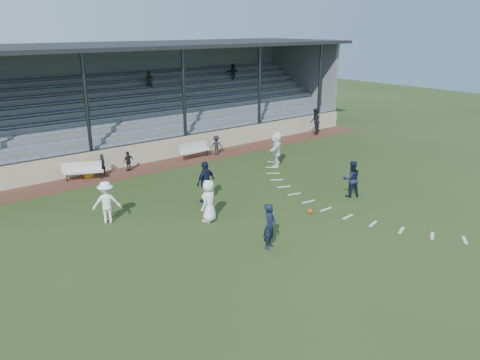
# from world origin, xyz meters

# --- Properties ---
(ground) EXTENTS (90.00, 90.00, 0.00)m
(ground) POSITION_xyz_m (0.00, 0.00, 0.00)
(ground) COLOR #293A17
(ground) RESTS_ON ground
(cinder_track) EXTENTS (34.00, 2.00, 0.02)m
(cinder_track) POSITION_xyz_m (0.00, 10.50, 0.01)
(cinder_track) COLOR #4F2A1F
(cinder_track) RESTS_ON ground
(retaining_wall) EXTENTS (34.00, 0.18, 1.20)m
(retaining_wall) POSITION_xyz_m (0.00, 11.55, 0.60)
(retaining_wall) COLOR #BFAF93
(retaining_wall) RESTS_ON ground
(bench_left) EXTENTS (1.98, 1.27, 0.95)m
(bench_left) POSITION_xyz_m (-3.93, 10.68, 0.58)
(bench_left) COLOR beige
(bench_left) RESTS_ON cinder_track
(bench_right) EXTENTS (2.01, 0.50, 0.95)m
(bench_right) POSITION_xyz_m (2.94, 10.60, 0.58)
(bench_right) COLOR beige
(bench_right) RESTS_ON cinder_track
(trash_bin) EXTENTS (0.55, 0.55, 0.88)m
(trash_bin) POSITION_xyz_m (-3.51, 10.99, 0.46)
(trash_bin) COLOR gold
(trash_bin) RESTS_ON cinder_track
(football) EXTENTS (0.20, 0.20, 0.20)m
(football) POSITION_xyz_m (1.96, 0.12, 0.10)
(football) COLOR #D5490C
(football) RESTS_ON ground
(player_white_lead) EXTENTS (1.02, 0.90, 1.76)m
(player_white_lead) POSITION_xyz_m (-1.89, 2.18, 0.88)
(player_white_lead) COLOR white
(player_white_lead) RESTS_ON ground
(player_navy_lead) EXTENTS (0.74, 0.65, 1.70)m
(player_navy_lead) POSITION_xyz_m (-1.59, -1.20, 0.85)
(player_navy_lead) COLOR #121934
(player_navy_lead) RESTS_ON ground
(player_navy_mid) EXTENTS (1.05, 0.96, 1.73)m
(player_navy_mid) POSITION_xyz_m (4.99, 0.41, 0.86)
(player_navy_mid) COLOR #121934
(player_navy_mid) RESTS_ON ground
(player_white_wing) EXTENTS (1.29, 1.03, 1.75)m
(player_white_wing) POSITION_xyz_m (-5.21, 4.65, 0.87)
(player_white_wing) COLOR white
(player_white_wing) RESTS_ON ground
(player_navy_wing) EXTENTS (1.21, 0.74, 1.92)m
(player_navy_wing) POSITION_xyz_m (-0.73, 4.07, 0.96)
(player_navy_wing) COLOR #121934
(player_navy_wing) RESTS_ON ground
(player_white_back) EXTENTS (1.79, 1.67, 2.01)m
(player_white_back) POSITION_xyz_m (5.75, 6.35, 1.00)
(player_white_back) COLOR white
(player_white_back) RESTS_ON ground
(official) EXTENTS (1.18, 1.19, 1.93)m
(official) POSITION_xyz_m (13.38, 10.44, 0.99)
(official) COLOR black
(official) RESTS_ON cinder_track
(sub_left_near) EXTENTS (0.50, 0.40, 1.19)m
(sub_left_near) POSITION_xyz_m (-2.85, 10.73, 0.61)
(sub_left_near) COLOR black
(sub_left_near) RESTS_ON cinder_track
(sub_left_far) EXTENTS (0.69, 0.40, 1.10)m
(sub_left_far) POSITION_xyz_m (-1.37, 10.65, 0.57)
(sub_left_far) COLOR black
(sub_left_far) RESTS_ON cinder_track
(sub_right) EXTENTS (0.89, 0.70, 1.21)m
(sub_right) POSITION_xyz_m (4.43, 10.40, 0.62)
(sub_right) COLOR black
(sub_right) RESTS_ON cinder_track
(grandstand) EXTENTS (34.60, 9.00, 6.61)m
(grandstand) POSITION_xyz_m (0.01, 16.26, 2.20)
(grandstand) COLOR slate
(grandstand) RESTS_ON ground
(penalty_arc) EXTENTS (3.89, 14.63, 0.01)m
(penalty_arc) POSITION_xyz_m (4.12, 0.00, 0.01)
(penalty_arc) COLOR silver
(penalty_arc) RESTS_ON ground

